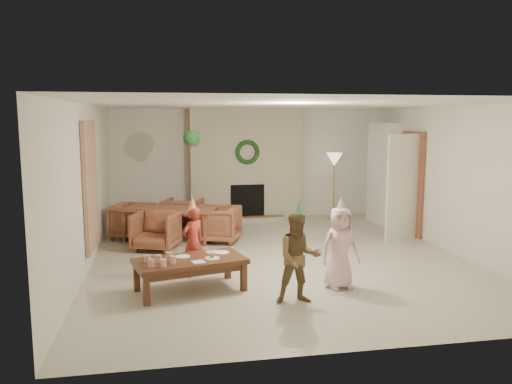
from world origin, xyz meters
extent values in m
plane|color=#B7B29E|center=(0.00, 0.00, 0.00)|extent=(7.00, 7.00, 0.00)
plane|color=white|center=(0.00, 0.00, 2.50)|extent=(7.00, 7.00, 0.00)
plane|color=silver|center=(0.00, 3.50, 1.25)|extent=(7.00, 0.00, 7.00)
plane|color=silver|center=(0.00, -3.50, 1.25)|extent=(7.00, 0.00, 7.00)
plane|color=silver|center=(-3.00, 0.00, 1.25)|extent=(0.00, 7.00, 7.00)
plane|color=silver|center=(3.00, 0.00, 1.25)|extent=(0.00, 7.00, 7.00)
cube|color=brown|center=(0.00, 3.30, 1.25)|extent=(2.50, 0.40, 2.50)
cube|color=brown|center=(0.00, 2.95, 0.06)|extent=(1.60, 0.30, 0.12)
cube|color=black|center=(0.00, 3.12, 0.45)|extent=(0.75, 0.12, 0.75)
torus|color=#153A17|center=(0.00, 3.07, 1.55)|extent=(0.54, 0.10, 0.54)
cylinder|color=gold|center=(1.98, 3.00, 0.02)|extent=(0.28, 0.28, 0.03)
cylinder|color=gold|center=(1.98, 3.00, 0.71)|extent=(0.03, 0.03, 1.36)
cone|color=beige|center=(1.98, 3.00, 1.36)|extent=(0.36, 0.36, 0.30)
cube|color=white|center=(2.84, 2.30, 1.10)|extent=(0.30, 1.00, 2.20)
cube|color=white|center=(2.82, 2.30, 0.45)|extent=(0.30, 0.92, 0.03)
cube|color=white|center=(2.82, 2.30, 0.85)|extent=(0.30, 0.92, 0.03)
cube|color=white|center=(2.82, 2.30, 1.25)|extent=(0.30, 0.92, 0.03)
cube|color=white|center=(2.82, 2.30, 1.65)|extent=(0.30, 0.92, 0.03)
cube|color=#B12021|center=(2.80, 2.15, 0.59)|extent=(0.20, 0.40, 0.24)
cube|color=#283794|center=(2.80, 2.35, 0.99)|extent=(0.20, 0.44, 0.24)
cube|color=gold|center=(2.80, 2.20, 1.38)|extent=(0.20, 0.36, 0.22)
cube|color=brown|center=(2.96, 1.20, 1.02)|extent=(0.05, 0.86, 2.04)
cube|color=beige|center=(2.58, 0.82, 1.00)|extent=(0.77, 0.32, 2.00)
cube|color=tan|center=(-2.96, 0.20, 1.25)|extent=(0.06, 1.20, 2.00)
imported|color=brown|center=(-1.73, 1.62, 0.30)|extent=(1.95, 1.50, 0.61)
imported|color=brown|center=(-1.99, 0.91, 0.34)|extent=(0.93, 0.94, 0.67)
imported|color=brown|center=(-1.46, 2.33, 0.34)|extent=(0.93, 0.94, 0.67)
imported|color=brown|center=(-2.44, 1.88, 0.34)|extent=(0.94, 0.93, 0.67)
imported|color=brown|center=(-0.84, 1.29, 0.34)|extent=(0.94, 0.93, 0.67)
cylinder|color=tan|center=(-1.30, 1.50, 2.15)|extent=(0.01, 0.01, 0.70)
cylinder|color=#9C4332|center=(-1.30, 1.50, 1.80)|extent=(0.16, 0.16, 0.12)
sphere|color=#1B5323|center=(-1.30, 1.50, 1.92)|extent=(0.32, 0.32, 0.32)
cube|color=#512F1B|center=(-1.52, -1.39, 0.41)|extent=(1.57, 1.05, 0.07)
cube|color=#512F1B|center=(-1.52, -1.39, 0.33)|extent=(1.43, 0.91, 0.09)
cube|color=#512F1B|center=(-2.08, -1.84, 0.19)|extent=(0.09, 0.09, 0.37)
cube|color=#512F1B|center=(-0.82, -1.52, 0.19)|extent=(0.09, 0.09, 0.37)
cube|color=#512F1B|center=(-2.22, -1.27, 0.19)|extent=(0.09, 0.09, 0.37)
cube|color=#512F1B|center=(-0.96, -0.95, 0.19)|extent=(0.09, 0.09, 0.37)
cylinder|color=silver|center=(-2.02, -1.69, 0.49)|extent=(0.09, 0.09, 0.10)
cylinder|color=silver|center=(-2.07, -1.48, 0.49)|extent=(0.09, 0.09, 0.10)
cylinder|color=silver|center=(-1.87, -1.71, 0.49)|extent=(0.09, 0.09, 0.10)
cylinder|color=silver|center=(-1.93, -1.50, 0.49)|extent=(0.09, 0.09, 0.10)
cylinder|color=silver|center=(-1.75, -1.59, 0.49)|extent=(0.09, 0.09, 0.10)
cylinder|color=silver|center=(-1.80, -1.37, 0.49)|extent=(0.09, 0.09, 0.10)
cylinder|color=white|center=(-1.61, -1.28, 0.45)|extent=(0.24, 0.24, 0.01)
cylinder|color=white|center=(-1.23, -1.43, 0.45)|extent=(0.24, 0.24, 0.01)
cylinder|color=white|center=(-1.07, -1.17, 0.45)|extent=(0.24, 0.24, 0.01)
sphere|color=tan|center=(-1.23, -1.43, 0.49)|extent=(0.09, 0.09, 0.08)
cube|color=#DCA2AA|center=(-1.42, -1.57, 0.44)|extent=(0.20, 0.20, 0.01)
cube|color=#DCA2AA|center=(-1.20, -1.11, 0.44)|extent=(0.20, 0.20, 0.01)
imported|color=#9E2E22|center=(-1.44, -0.75, 0.51)|extent=(0.45, 0.42, 1.03)
cone|color=#F3C951|center=(-1.44, -0.75, 1.07)|extent=(0.18, 0.18, 0.19)
imported|color=brown|center=(-0.22, -2.07, 0.58)|extent=(0.58, 0.46, 1.15)
cone|color=#439E61|center=(-0.22, -2.07, 1.19)|extent=(0.18, 0.18, 0.19)
imported|color=beige|center=(0.48, -1.63, 0.56)|extent=(0.58, 0.41, 1.12)
cone|color=silver|center=(0.48, -1.63, 1.16)|extent=(0.15, 0.15, 0.20)
camera|label=1|loc=(-1.84, -8.00, 2.28)|focal=35.79mm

